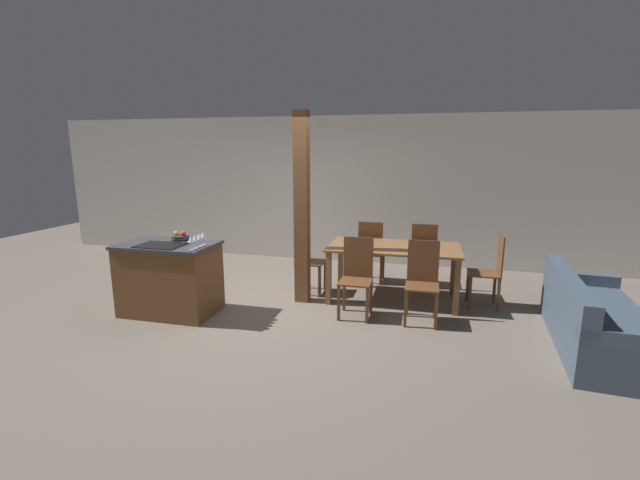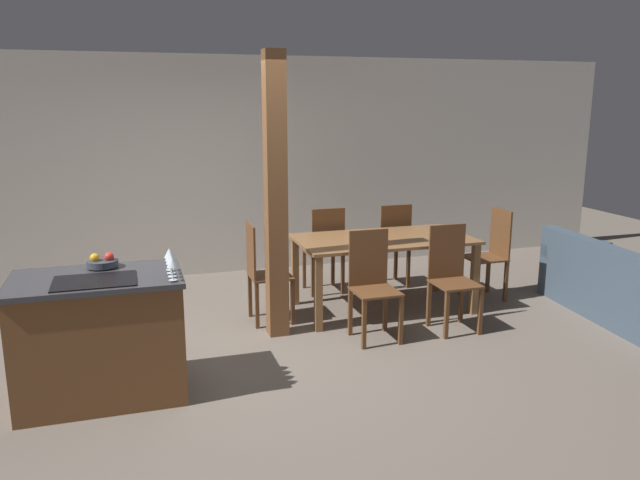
# 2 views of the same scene
# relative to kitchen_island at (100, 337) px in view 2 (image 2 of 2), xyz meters

# --- Properties ---
(ground_plane) EXTENTS (16.00, 16.00, 0.00)m
(ground_plane) POSITION_rel_kitchen_island_xyz_m (1.26, 0.35, -0.47)
(ground_plane) COLOR #665B51
(wall_back) EXTENTS (11.20, 0.08, 2.70)m
(wall_back) POSITION_rel_kitchen_island_xyz_m (1.26, 3.21, 0.88)
(wall_back) COLOR silver
(wall_back) RESTS_ON ground_plane
(kitchen_island) EXTENTS (1.20, 0.76, 0.94)m
(kitchen_island) POSITION_rel_kitchen_island_xyz_m (0.00, 0.00, 0.00)
(kitchen_island) COLOR brown
(kitchen_island) RESTS_ON ground_plane
(fruit_bowl) EXTENTS (0.23, 0.23, 0.11)m
(fruit_bowl) POSITION_rel_kitchen_island_xyz_m (0.04, 0.23, 0.51)
(fruit_bowl) COLOR #383D47
(fruit_bowl) RESTS_ON kitchen_island
(wine_glass_near) EXTENTS (0.08, 0.08, 0.17)m
(wine_glass_near) POSITION_rel_kitchen_island_xyz_m (0.52, -0.30, 0.60)
(wine_glass_near) COLOR silver
(wine_glass_near) RESTS_ON kitchen_island
(wine_glass_middle) EXTENTS (0.08, 0.08, 0.17)m
(wine_glass_middle) POSITION_rel_kitchen_island_xyz_m (0.52, -0.21, 0.60)
(wine_glass_middle) COLOR silver
(wine_glass_middle) RESTS_ON kitchen_island
(wine_glass_far) EXTENTS (0.08, 0.08, 0.17)m
(wine_glass_far) POSITION_rel_kitchen_island_xyz_m (0.52, -0.11, 0.60)
(wine_glass_far) COLOR silver
(wine_glass_far) RESTS_ON kitchen_island
(wine_glass_end) EXTENTS (0.08, 0.08, 0.17)m
(wine_glass_end) POSITION_rel_kitchen_island_xyz_m (0.52, -0.02, 0.60)
(wine_glass_end) COLOR silver
(wine_glass_end) RESTS_ON kitchen_island
(dining_table) EXTENTS (1.81, 0.97, 0.77)m
(dining_table) POSITION_rel_kitchen_island_xyz_m (2.76, 1.22, 0.21)
(dining_table) COLOR brown
(dining_table) RESTS_ON ground_plane
(dining_chair_near_left) EXTENTS (0.40, 0.40, 1.00)m
(dining_chair_near_left) POSITION_rel_kitchen_island_xyz_m (2.35, 0.51, 0.05)
(dining_chair_near_left) COLOR brown
(dining_chair_near_left) RESTS_ON ground_plane
(dining_chair_near_right) EXTENTS (0.40, 0.40, 1.00)m
(dining_chair_near_right) POSITION_rel_kitchen_island_xyz_m (3.17, 0.51, 0.05)
(dining_chair_near_right) COLOR brown
(dining_chair_near_right) RESTS_ON ground_plane
(dining_chair_far_left) EXTENTS (0.40, 0.40, 1.00)m
(dining_chair_far_left) POSITION_rel_kitchen_island_xyz_m (2.35, 1.93, 0.05)
(dining_chair_far_left) COLOR brown
(dining_chair_far_left) RESTS_ON ground_plane
(dining_chair_far_right) EXTENTS (0.40, 0.40, 1.00)m
(dining_chair_far_right) POSITION_rel_kitchen_island_xyz_m (3.17, 1.93, 0.05)
(dining_chair_far_right) COLOR brown
(dining_chair_far_right) RESTS_ON ground_plane
(dining_chair_head_end) EXTENTS (0.40, 0.40, 1.00)m
(dining_chair_head_end) POSITION_rel_kitchen_island_xyz_m (1.48, 1.22, 0.05)
(dining_chair_head_end) COLOR brown
(dining_chair_head_end) RESTS_ON ground_plane
(dining_chair_foot_end) EXTENTS (0.40, 0.40, 1.00)m
(dining_chair_foot_end) POSITION_rel_kitchen_island_xyz_m (4.04, 1.22, 0.05)
(dining_chair_foot_end) COLOR brown
(dining_chair_foot_end) RESTS_ON ground_plane
(couch) EXTENTS (1.00, 2.08, 0.78)m
(couch) POSITION_rel_kitchen_island_xyz_m (4.98, 0.20, -0.19)
(couch) COLOR #3D4C5B
(couch) RESTS_ON ground_plane
(timber_post) EXTENTS (0.18, 0.18, 2.59)m
(timber_post) POSITION_rel_kitchen_island_xyz_m (1.54, 0.85, 0.83)
(timber_post) COLOR brown
(timber_post) RESTS_ON ground_plane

